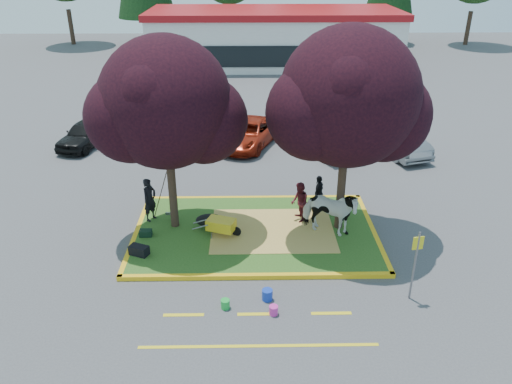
{
  "coord_description": "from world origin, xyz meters",
  "views": [
    {
      "loc": [
        -0.23,
        -14.83,
        8.92
      ],
      "look_at": [
        0.04,
        0.5,
        1.37
      ],
      "focal_mm": 35.0,
      "sensor_mm": 36.0,
      "label": 1
    }
  ],
  "objects_px": {
    "bucket_pink": "(274,310)",
    "car_black": "(86,133)",
    "cow": "(329,212)",
    "sign_post": "(415,259)",
    "handler": "(150,200)",
    "bucket_green": "(225,304)",
    "bucket_blue": "(267,295)",
    "wheelbarrow": "(221,225)",
    "car_silver": "(178,137)",
    "calf": "(210,220)"
  },
  "relations": [
    {
      "from": "handler",
      "to": "car_silver",
      "type": "bearing_deg",
      "value": 32.08
    },
    {
      "from": "handler",
      "to": "sign_post",
      "type": "distance_m",
      "value": 9.15
    },
    {
      "from": "handler",
      "to": "car_silver",
      "type": "height_order",
      "value": "handler"
    },
    {
      "from": "bucket_blue",
      "to": "handler",
      "type": "bearing_deg",
      "value": 132.05
    },
    {
      "from": "car_black",
      "to": "calf",
      "type": "bearing_deg",
      "value": -35.88
    },
    {
      "from": "bucket_blue",
      "to": "car_black",
      "type": "bearing_deg",
      "value": 124.75
    },
    {
      "from": "bucket_pink",
      "to": "car_silver",
      "type": "distance_m",
      "value": 12.97
    },
    {
      "from": "cow",
      "to": "bucket_green",
      "type": "xyz_separation_m",
      "value": [
        -3.35,
        -3.66,
        -0.84
      ]
    },
    {
      "from": "sign_post",
      "to": "bucket_pink",
      "type": "xyz_separation_m",
      "value": [
        -3.87,
        -0.62,
        -1.18
      ]
    },
    {
      "from": "bucket_blue",
      "to": "car_black",
      "type": "distance_m",
      "value": 14.98
    },
    {
      "from": "wheelbarrow",
      "to": "bucket_blue",
      "type": "distance_m",
      "value": 3.55
    },
    {
      "from": "cow",
      "to": "bucket_blue",
      "type": "height_order",
      "value": "cow"
    },
    {
      "from": "car_black",
      "to": "bucket_blue",
      "type": "bearing_deg",
      "value": -39.68
    },
    {
      "from": "handler",
      "to": "wheelbarrow",
      "type": "bearing_deg",
      "value": -82.04
    },
    {
      "from": "handler",
      "to": "sign_post",
      "type": "relative_size",
      "value": 0.73
    },
    {
      "from": "wheelbarrow",
      "to": "bucket_pink",
      "type": "height_order",
      "value": "wheelbarrow"
    },
    {
      "from": "car_black",
      "to": "car_silver",
      "type": "xyz_separation_m",
      "value": [
        4.63,
        -0.62,
        0.01
      ]
    },
    {
      "from": "handler",
      "to": "car_black",
      "type": "xyz_separation_m",
      "value": [
        -4.55,
        7.89,
        -0.3
      ]
    },
    {
      "from": "wheelbarrow",
      "to": "sign_post",
      "type": "xyz_separation_m",
      "value": [
        5.44,
        -3.24,
        0.74
      ]
    },
    {
      "from": "bucket_green",
      "to": "car_black",
      "type": "xyz_separation_m",
      "value": [
        -7.37,
        12.65,
        0.51
      ]
    },
    {
      "from": "cow",
      "to": "sign_post",
      "type": "height_order",
      "value": "sign_post"
    },
    {
      "from": "bucket_green",
      "to": "bucket_pink",
      "type": "distance_m",
      "value": 1.34
    },
    {
      "from": "wheelbarrow",
      "to": "bucket_pink",
      "type": "relative_size",
      "value": 6.23
    },
    {
      "from": "calf",
      "to": "cow",
      "type": "bearing_deg",
      "value": 2.32
    },
    {
      "from": "cow",
      "to": "bucket_blue",
      "type": "relative_size",
      "value": 6.05
    },
    {
      "from": "calf",
      "to": "bucket_pink",
      "type": "distance_m",
      "value": 4.98
    },
    {
      "from": "cow",
      "to": "car_silver",
      "type": "bearing_deg",
      "value": 59.67
    },
    {
      "from": "car_silver",
      "to": "bucket_green",
      "type": "bearing_deg",
      "value": 123.91
    },
    {
      "from": "calf",
      "to": "sign_post",
      "type": "relative_size",
      "value": 0.46
    },
    {
      "from": "sign_post",
      "to": "bucket_green",
      "type": "height_order",
      "value": "sign_post"
    },
    {
      "from": "bucket_green",
      "to": "bucket_blue",
      "type": "xyz_separation_m",
      "value": [
        1.16,
        0.35,
        0.03
      ]
    },
    {
      "from": "sign_post",
      "to": "car_silver",
      "type": "bearing_deg",
      "value": 113.57
    },
    {
      "from": "handler",
      "to": "car_silver",
      "type": "xyz_separation_m",
      "value": [
        0.08,
        7.27,
        -0.29
      ]
    },
    {
      "from": "calf",
      "to": "car_silver",
      "type": "bearing_deg",
      "value": 115.67
    },
    {
      "from": "calf",
      "to": "car_black",
      "type": "bearing_deg",
      "value": 139.46
    },
    {
      "from": "bucket_blue",
      "to": "calf",
      "type": "bearing_deg",
      "value": 115.33
    },
    {
      "from": "sign_post",
      "to": "bucket_blue",
      "type": "relative_size",
      "value": 6.7
    },
    {
      "from": "handler",
      "to": "car_black",
      "type": "relative_size",
      "value": 0.42
    },
    {
      "from": "bucket_green",
      "to": "car_black",
      "type": "bearing_deg",
      "value": 120.22
    },
    {
      "from": "handler",
      "to": "car_silver",
      "type": "relative_size",
      "value": 0.4
    },
    {
      "from": "bucket_pink",
      "to": "car_black",
      "type": "bearing_deg",
      "value": 123.87
    },
    {
      "from": "wheelbarrow",
      "to": "bucket_green",
      "type": "distance_m",
      "value": 3.62
    },
    {
      "from": "sign_post",
      "to": "cow",
      "type": "bearing_deg",
      "value": 108.33
    },
    {
      "from": "bucket_blue",
      "to": "car_silver",
      "type": "distance_m",
      "value": 12.32
    },
    {
      "from": "calf",
      "to": "bucket_pink",
      "type": "xyz_separation_m",
      "value": [
        2.0,
        -4.55,
        -0.23
      ]
    },
    {
      "from": "bucket_pink",
      "to": "bucket_blue",
      "type": "relative_size",
      "value": 0.81
    },
    {
      "from": "calf",
      "to": "car_silver",
      "type": "distance_m",
      "value": 8.03
    },
    {
      "from": "wheelbarrow",
      "to": "car_black",
      "type": "bearing_deg",
      "value": 147.95
    },
    {
      "from": "cow",
      "to": "sign_post",
      "type": "relative_size",
      "value": 0.9
    },
    {
      "from": "cow",
      "to": "handler",
      "type": "distance_m",
      "value": 6.27
    }
  ]
}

